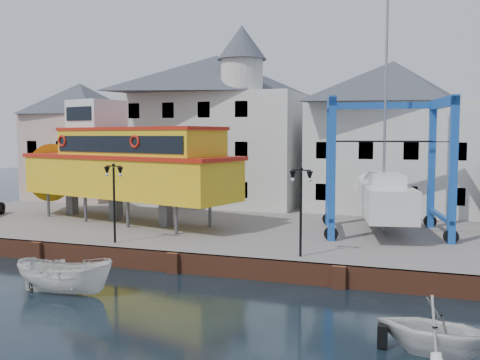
% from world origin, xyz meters
% --- Properties ---
extents(ground, '(140.00, 140.00, 0.00)m').
position_xyz_m(ground, '(0.00, 0.00, 0.00)').
color(ground, black).
rests_on(ground, ground).
extents(hardstanding, '(44.00, 22.00, 1.00)m').
position_xyz_m(hardstanding, '(0.00, 11.00, 0.50)').
color(hardstanding, slate).
rests_on(hardstanding, ground).
extents(quay_wall, '(44.00, 0.47, 1.00)m').
position_xyz_m(quay_wall, '(-0.00, 0.10, 0.50)').
color(quay_wall, brown).
rests_on(quay_wall, ground).
extents(building_pink, '(8.00, 7.00, 10.30)m').
position_xyz_m(building_pink, '(-18.00, 18.00, 6.15)').
color(building_pink, tan).
rests_on(building_pink, hardstanding).
extents(building_white_main, '(14.00, 8.30, 14.00)m').
position_xyz_m(building_white_main, '(-4.87, 18.39, 7.34)').
color(building_white_main, beige).
rests_on(building_white_main, hardstanding).
extents(building_white_right, '(12.00, 8.00, 11.20)m').
position_xyz_m(building_white_right, '(9.00, 19.00, 6.60)').
color(building_white_right, beige).
rests_on(building_white_right, hardstanding).
extents(lamp_post_left, '(1.12, 0.32, 4.20)m').
position_xyz_m(lamp_post_left, '(-4.00, 1.20, 4.17)').
color(lamp_post_left, black).
rests_on(lamp_post_left, hardstanding).
extents(lamp_post_right, '(1.12, 0.32, 4.20)m').
position_xyz_m(lamp_post_right, '(6.00, 1.20, 4.17)').
color(lamp_post_right, black).
rests_on(lamp_post_right, hardstanding).
extents(tour_boat, '(18.90, 9.13, 8.01)m').
position_xyz_m(tour_boat, '(-8.03, 7.75, 4.78)').
color(tour_boat, '#59595E').
rests_on(tour_boat, hardstanding).
extents(travel_lift, '(7.86, 10.15, 14.89)m').
position_xyz_m(travel_lift, '(9.08, 9.42, 3.48)').
color(travel_lift, '#1A539E').
rests_on(travel_lift, hardstanding).
extents(motorboat_a, '(4.55, 2.02, 1.71)m').
position_xyz_m(motorboat_a, '(-2.79, -4.57, 0.00)').
color(motorboat_a, silver).
rests_on(motorboat_a, ground).
extents(motorboat_c, '(4.02, 3.61, 1.90)m').
position_xyz_m(motorboat_c, '(11.88, -6.19, 0.00)').
color(motorboat_c, silver).
rests_on(motorboat_c, ground).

